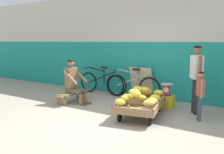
{
  "coord_description": "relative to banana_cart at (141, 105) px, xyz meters",
  "views": [
    {
      "loc": [
        2.73,
        -3.74,
        1.63
      ],
      "look_at": [
        -0.51,
        1.2,
        0.75
      ],
      "focal_mm": 38.95,
      "sensor_mm": 36.0,
      "label": 1
    }
  ],
  "objects": [
    {
      "name": "sign_board",
      "position": [
        -0.82,
        1.68,
        0.2
      ],
      "size": [
        0.7,
        0.24,
        0.88
      ],
      "color": "#C6B289",
      "rests_on": "ground"
    },
    {
      "name": "ground_plane",
      "position": [
        -0.44,
        -0.9,
        -0.24
      ],
      "size": [
        80.0,
        80.0,
        0.0
      ],
      "primitive_type": "plane",
      "color": "gray"
    },
    {
      "name": "back_wall",
      "position": [
        -0.44,
        1.87,
        1.3
      ],
      "size": [
        16.0,
        0.3,
        3.09
      ],
      "color": "#19847A",
      "rests_on": "ground"
    },
    {
      "name": "plastic_crate",
      "position": [
        0.21,
        0.98,
        -0.09
      ],
      "size": [
        0.36,
        0.28,
        0.3
      ],
      "color": "gold",
      "rests_on": "ground"
    },
    {
      "name": "bicycle_near_left",
      "position": [
        -2.05,
        1.37,
        0.11
      ],
      "size": [
        1.66,
        0.48,
        0.86
      ],
      "color": "black",
      "rests_on": "ground"
    },
    {
      "name": "low_bench",
      "position": [
        -2.11,
        0.1,
        -0.04
      ],
      "size": [
        0.35,
        1.11,
        0.27
      ],
      "color": "olive",
      "rests_on": "ground"
    },
    {
      "name": "banana_pile",
      "position": [
        -0.02,
        0.01,
        0.22
      ],
      "size": [
        1.05,
        1.47,
        0.27
      ],
      "color": "gold",
      "rests_on": "banana_cart"
    },
    {
      "name": "banana_cart",
      "position": [
        0.0,
        0.0,
        0.0
      ],
      "size": [
        1.13,
        1.59,
        0.36
      ],
      "color": "#8E6B47",
      "rests_on": "ground"
    },
    {
      "name": "weighing_scale",
      "position": [
        0.21,
        0.98,
        0.21
      ],
      "size": [
        0.3,
        0.3,
        0.29
      ],
      "color": "#28282D",
      "rests_on": "plastic_crate"
    },
    {
      "name": "customer_adult",
      "position": [
        0.93,
        0.84,
        0.71
      ],
      "size": [
        0.34,
        0.43,
        1.53
      ],
      "color": "#232328",
      "rests_on": "ground"
    },
    {
      "name": "customer_child",
      "position": [
        1.14,
        0.39,
        0.39
      ],
      "size": [
        0.21,
        0.3,
        1.02
      ],
      "color": "#38425B",
      "rests_on": "ground"
    },
    {
      "name": "vendor_seated",
      "position": [
        -2.03,
        0.1,
        0.33
      ],
      "size": [
        0.68,
        0.48,
        1.14
      ],
      "color": "brown",
      "rests_on": "ground"
    },
    {
      "name": "bicycle_far_left",
      "position": [
        -0.99,
        1.45,
        0.11
      ],
      "size": [
        1.66,
        0.48,
        0.86
      ],
      "color": "black",
      "rests_on": "ground"
    }
  ]
}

